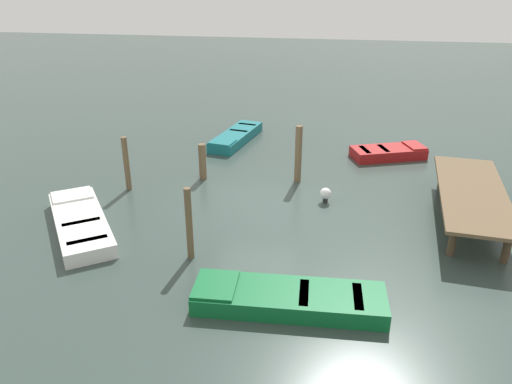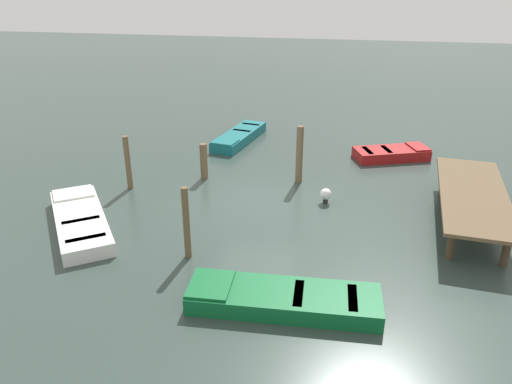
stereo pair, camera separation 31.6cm
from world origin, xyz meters
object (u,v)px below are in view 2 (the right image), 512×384
(mooring_piling_near_left, at_px, (299,155))
(rowboat_red, at_px, (392,153))
(rowboat_green, at_px, (282,298))
(marker_buoy, at_px, (326,195))
(dock_segment, at_px, (473,196))
(mooring_piling_mid_left, at_px, (186,223))
(rowboat_white, at_px, (80,220))
(mooring_piling_mid_right, at_px, (128,163))
(mooring_piling_far_left, at_px, (204,161))
(rowboat_teal, at_px, (239,137))

(mooring_piling_near_left, bearing_deg, rowboat_red, 132.14)
(rowboat_green, xyz_separation_m, marker_buoy, (-5.50, 0.60, 0.07))
(dock_segment, bearing_deg, mooring_piling_mid_left, -59.81)
(rowboat_white, relative_size, rowboat_red, 1.34)
(rowboat_green, height_order, mooring_piling_mid_right, mooring_piling_mid_right)
(mooring_piling_mid_left, distance_m, mooring_piling_near_left, 5.86)
(rowboat_white, relative_size, mooring_piling_far_left, 3.18)
(rowboat_white, relative_size, rowboat_green, 0.96)
(rowboat_teal, bearing_deg, dock_segment, 65.01)
(dock_segment, xyz_separation_m, mooring_piling_mid_right, (-0.45, -10.72, 0.07))
(mooring_piling_mid_left, relative_size, mooring_piling_mid_right, 1.06)
(mooring_piling_near_left, height_order, marker_buoy, mooring_piling_near_left)
(mooring_piling_near_left, bearing_deg, rowboat_white, -52.14)
(dock_segment, relative_size, rowboat_green, 1.34)
(dock_segment, distance_m, rowboat_white, 11.25)
(dock_segment, bearing_deg, rowboat_red, -153.23)
(marker_buoy, bearing_deg, mooring_piling_mid_right, -89.24)
(rowboat_teal, height_order, mooring_piling_mid_left, mooring_piling_mid_left)
(rowboat_teal, distance_m, marker_buoy, 6.76)
(mooring_piling_mid_left, bearing_deg, rowboat_teal, -175.43)
(mooring_piling_far_left, height_order, marker_buoy, mooring_piling_far_left)
(mooring_piling_mid_left, xyz_separation_m, mooring_piling_near_left, (-5.42, 2.24, 0.03))
(rowboat_green, height_order, mooring_piling_mid_left, mooring_piling_mid_left)
(rowboat_teal, bearing_deg, mooring_piling_near_left, 48.45)
(rowboat_green, relative_size, mooring_piling_far_left, 3.32)
(rowboat_red, bearing_deg, mooring_piling_mid_left, -143.79)
(mooring_piling_mid_left, relative_size, mooring_piling_near_left, 0.97)
(rowboat_teal, distance_m, mooring_piling_mid_right, 6.11)
(marker_buoy, bearing_deg, rowboat_white, -66.49)
(rowboat_white, distance_m, rowboat_teal, 8.83)
(mooring_piling_mid_left, bearing_deg, rowboat_white, -105.04)
(rowboat_green, bearing_deg, dock_segment, -136.60)
(rowboat_teal, distance_m, rowboat_green, 11.46)
(rowboat_teal, bearing_deg, mooring_piling_mid_left, 15.68)
(rowboat_white, relative_size, marker_buoy, 8.45)
(rowboat_red, bearing_deg, marker_buoy, -137.16)
(rowboat_green, bearing_deg, rowboat_teal, -75.28)
(mooring_piling_mid_right, bearing_deg, mooring_piling_mid_left, 40.60)
(rowboat_teal, relative_size, rowboat_red, 1.27)
(dock_segment, distance_m, marker_buoy, 4.26)
(mooring_piling_mid_right, height_order, marker_buoy, mooring_piling_mid_right)
(rowboat_white, xyz_separation_m, mooring_piling_mid_left, (0.94, 3.52, 0.76))
(rowboat_green, xyz_separation_m, rowboat_red, (-10.01, 2.88, 0.00))
(mooring_piling_mid_left, bearing_deg, mooring_piling_mid_right, -139.40)
(rowboat_green, bearing_deg, mooring_piling_far_left, -63.67)
(mooring_piling_mid_left, xyz_separation_m, marker_buoy, (-3.89, 3.26, -0.69))
(mooring_piling_mid_left, relative_size, mooring_piling_far_left, 1.53)
(rowboat_teal, distance_m, mooring_piling_far_left, 4.24)
(rowboat_red, distance_m, mooring_piling_near_left, 4.51)
(rowboat_white, relative_size, rowboat_teal, 1.06)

